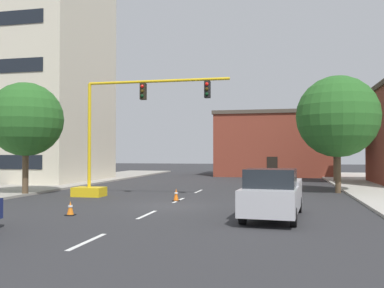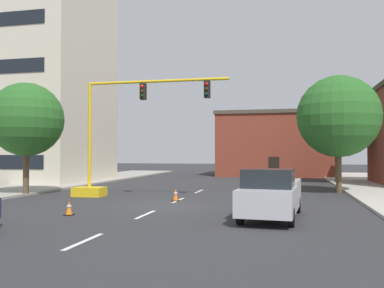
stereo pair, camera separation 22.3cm
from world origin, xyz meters
name	(u,v)px [view 2 (the right image)]	position (x,y,z in m)	size (l,w,h in m)	color
ground_plane	(166,206)	(0.00, 0.00, 0.00)	(160.00, 160.00, 0.00)	#2D2D30
sidewalk_left	(34,187)	(-12.49, 8.00, 0.07)	(6.00, 56.00, 0.14)	#9E998E
lane_stripe_seg_1	(84,241)	(0.00, -8.50, 0.00)	(0.16, 2.40, 0.01)	silver
lane_stripe_seg_2	(145,215)	(0.00, -3.00, 0.00)	(0.16, 2.40, 0.01)	silver
lane_stripe_seg_3	(178,200)	(0.00, 2.50, 0.00)	(0.16, 2.40, 0.01)	silver
lane_stripe_seg_4	(199,191)	(0.00, 8.00, 0.00)	(0.16, 2.40, 0.01)	silver
building_tall_left	(16,78)	(-18.83, 14.74, 9.60)	(15.95, 11.49, 19.18)	beige
building_brick_center	(275,144)	(4.47, 29.58, 3.61)	(12.87, 9.24, 7.20)	brown
traffic_signal_gantry	(108,159)	(-4.52, 3.37, 2.26)	(9.35, 1.20, 6.83)	yellow
tree_right_far	(337,126)	(10.10, 18.93, 4.92)	(5.39, 5.39, 7.63)	brown
tree_right_mid	(338,116)	(9.09, 8.84, 4.96)	(5.32, 5.32, 7.63)	brown
tree_left_near	(26,120)	(-9.68, 2.89, 4.63)	(4.48, 4.48, 6.88)	brown
pickup_truck_silver	(271,194)	(5.21, -2.89, 0.97)	(2.45, 5.55, 1.99)	#BCBCC1
traffic_cone_roadside_a	(176,195)	(-0.06, 2.14, 0.33)	(0.36, 0.36, 0.68)	black
traffic_cone_roadside_b	(69,208)	(-3.05, -3.87, 0.29)	(0.36, 0.36, 0.60)	black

